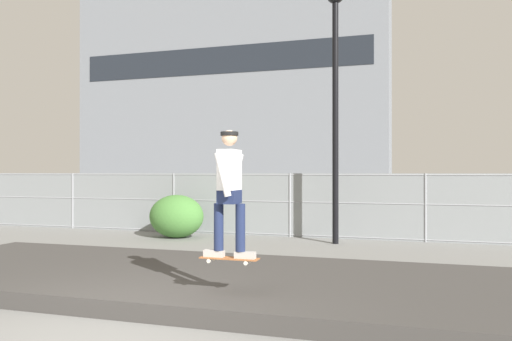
{
  "coord_description": "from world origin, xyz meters",
  "views": [
    {
      "loc": [
        3.15,
        -4.97,
        1.88
      ],
      "look_at": [
        0.13,
        5.02,
        1.92
      ],
      "focal_mm": 34.19,
      "sensor_mm": 36.0,
      "label": 1
    }
  ],
  "objects": [
    {
      "name": "ground_plane",
      "position": [
        0.0,
        0.0,
        0.0
      ],
      "size": [
        120.0,
        120.0,
        0.0
      ],
      "primitive_type": "plane",
      "color": "slate"
    },
    {
      "name": "gravel_berm",
      "position": [
        0.0,
        2.37,
        0.12
      ],
      "size": [
        11.08,
        3.89,
        0.25
      ],
      "primitive_type": "cube",
      "color": "#3D3A38",
      "rests_on": "ground_plane"
    },
    {
      "name": "skateboard",
      "position": [
        0.93,
        1.15,
        0.73
      ],
      "size": [
        0.8,
        0.21,
        0.07
      ],
      "color": "#9E5B33"
    },
    {
      "name": "skater",
      "position": [
        0.93,
        1.15,
        1.71
      ],
      "size": [
        0.72,
        0.58,
        1.7
      ],
      "color": "#B2ADA8",
      "rests_on": "skateboard"
    },
    {
      "name": "chain_fence",
      "position": [
        -0.0,
        8.89,
        0.93
      ],
      "size": [
        22.45,
        0.06,
        1.85
      ],
      "color": "gray",
      "rests_on": "ground_plane"
    },
    {
      "name": "street_lamp",
      "position": [
        1.45,
        7.92,
        4.18
      ],
      "size": [
        0.44,
        0.44,
        6.71
      ],
      "color": "black",
      "rests_on": "ground_plane"
    },
    {
      "name": "parked_car_near",
      "position": [
        -3.0,
        12.6,
        0.84
      ],
      "size": [
        4.55,
        2.26,
        1.66
      ],
      "color": "#566B4C",
      "rests_on": "ground_plane"
    },
    {
      "name": "parked_car_mid",
      "position": [
        3.72,
        12.2,
        0.84
      ],
      "size": [
        4.42,
        1.99,
        1.66
      ],
      "color": "maroon",
      "rests_on": "ground_plane"
    },
    {
      "name": "library_building",
      "position": [
        -13.04,
        42.54,
        9.85
      ],
      "size": [
        30.16,
        11.28,
        19.69
      ],
      "color": "slate",
      "rests_on": "ground_plane"
    },
    {
      "name": "shrub_left",
      "position": [
        -3.08,
        7.76,
        0.62
      ],
      "size": [
        1.59,
        1.3,
        1.23
      ],
      "color": "#477F38",
      "rests_on": "ground_plane"
    }
  ]
}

